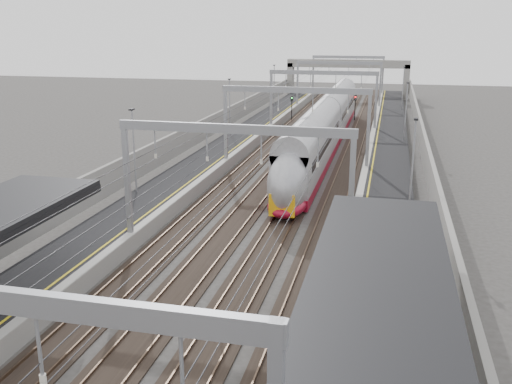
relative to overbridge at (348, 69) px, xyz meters
The scene contains 12 objects.
platform_left 55.79m from the overbridge, 98.28° to the right, with size 4.00×120.00×1.00m, color black.
platform_right 55.79m from the overbridge, 81.72° to the right, with size 4.00×120.00×1.00m, color black.
tracks 55.25m from the overbridge, 90.00° to the right, with size 11.40×140.00×0.20m.
overhead_line 48.39m from the overbridge, 90.00° to the right, with size 13.00×140.00×6.60m.
overbridge is the anchor object (origin of this frame).
wall_left 56.25m from the overbridge, 101.51° to the right, with size 0.30×120.00×3.20m, color gray.
wall_right 56.25m from the overbridge, 78.49° to the right, with size 0.30×120.00×3.20m, color gray.
train 48.73m from the overbridge, 88.23° to the right, with size 2.75×50.06×4.34m.
bench 89.89m from the overbridge, 84.39° to the right, with size 1.10×2.05×1.03m.
signal_green 29.92m from the overbridge, 100.06° to the right, with size 0.32×0.32×3.48m.
signal_red_near 26.58m from the overbridge, 83.04° to the right, with size 0.32×0.32×3.48m.
signal_red_far 31.43m from the overbridge, 80.06° to the right, with size 0.32×0.32×3.48m.
Camera 1 is at (7.99, -6.75, 12.50)m, focal length 40.00 mm.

